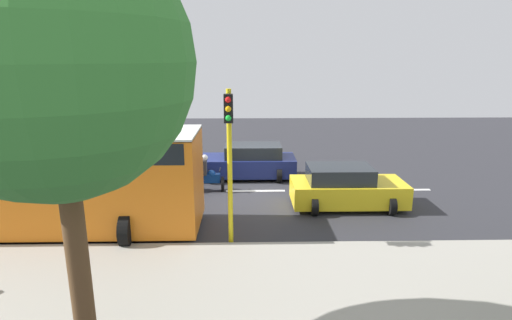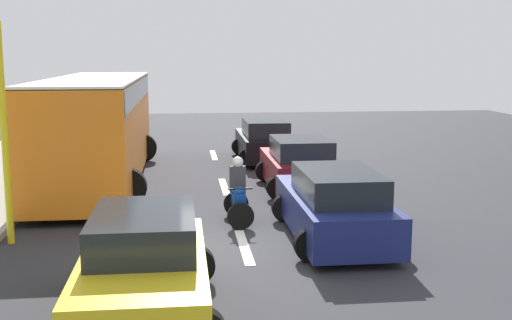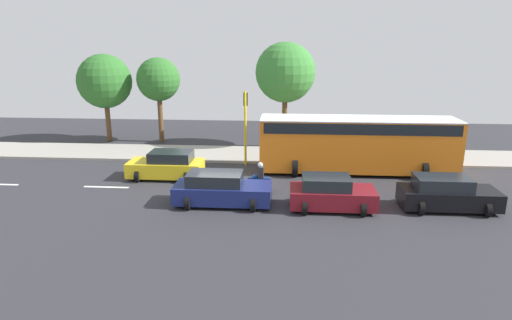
% 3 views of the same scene
% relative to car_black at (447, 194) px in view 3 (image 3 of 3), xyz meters
% --- Properties ---
extents(ground_plane, '(40.00, 60.00, 0.10)m').
position_rel_car_black_xyz_m(ground_plane, '(1.78, 10.54, -0.76)').
color(ground_plane, '#2D2D33').
extents(sidewalk, '(4.00, 60.00, 0.15)m').
position_rel_car_black_xyz_m(sidewalk, '(8.78, 10.54, -0.64)').
color(sidewalk, '#9E998E').
rests_on(sidewalk, ground).
extents(lane_stripe_far_north, '(0.20, 2.40, 0.01)m').
position_rel_car_black_xyz_m(lane_stripe_far_north, '(1.78, -1.46, -0.70)').
color(lane_stripe_far_north, white).
rests_on(lane_stripe_far_north, ground).
extents(lane_stripe_north, '(0.20, 2.40, 0.01)m').
position_rel_car_black_xyz_m(lane_stripe_north, '(1.78, 4.54, -0.70)').
color(lane_stripe_north, white).
rests_on(lane_stripe_north, ground).
extents(lane_stripe_mid, '(0.20, 2.40, 0.01)m').
position_rel_car_black_xyz_m(lane_stripe_mid, '(1.78, 10.54, -0.70)').
color(lane_stripe_mid, white).
rests_on(lane_stripe_mid, ground).
extents(lane_stripe_south, '(0.20, 2.40, 0.01)m').
position_rel_car_black_xyz_m(lane_stripe_south, '(1.78, 16.54, -0.70)').
color(lane_stripe_south, white).
rests_on(lane_stripe_south, ground).
extents(car_black, '(2.18, 4.22, 1.52)m').
position_rel_car_black_xyz_m(car_black, '(0.00, 0.00, 0.00)').
color(car_black, black).
rests_on(car_black, ground).
extents(car_maroon, '(2.22, 3.80, 1.52)m').
position_rel_car_black_xyz_m(car_maroon, '(-0.34, 5.19, -0.00)').
color(car_maroon, maroon).
rests_on(car_maroon, ground).
extents(car_dark_blue, '(2.21, 4.46, 1.52)m').
position_rel_car_black_xyz_m(car_dark_blue, '(-0.15, 10.20, 0.00)').
color(car_dark_blue, navy).
rests_on(car_dark_blue, ground).
extents(car_yellow_cab, '(2.24, 4.06, 1.52)m').
position_rel_car_black_xyz_m(car_yellow_cab, '(3.59, 13.78, -0.00)').
color(car_yellow_cab, yellow).
rests_on(car_yellow_cab, ground).
extents(city_bus, '(3.20, 11.00, 3.16)m').
position_rel_car_black_xyz_m(city_bus, '(5.50, 3.22, 1.14)').
color(city_bus, orange).
rests_on(city_bus, ground).
extents(motorcycle, '(0.60, 1.30, 1.53)m').
position_rel_car_black_xyz_m(motorcycle, '(1.73, 8.57, -0.07)').
color(motorcycle, black).
rests_on(motorcycle, ground).
extents(pedestrian_near_signal, '(0.40, 0.24, 1.69)m').
position_rel_car_black_xyz_m(pedestrian_near_signal, '(9.12, 2.40, 0.35)').
color(pedestrian_near_signal, '#3F3F3F').
rests_on(pedestrian_near_signal, sidewalk).
extents(traffic_light_corner, '(0.49, 0.24, 4.50)m').
position_rel_car_black_xyz_m(traffic_light_corner, '(6.63, 9.72, 2.22)').
color(traffic_light_corner, yellow).
rests_on(traffic_light_corner, ground).
extents(street_tree_south, '(3.15, 3.15, 6.23)m').
position_rel_car_black_xyz_m(street_tree_south, '(12.36, 16.65, 3.90)').
color(street_tree_south, brown).
rests_on(street_tree_south, ground).
extents(street_tree_center, '(4.12, 4.12, 7.32)m').
position_rel_car_black_xyz_m(street_tree_center, '(11.39, 7.42, 4.53)').
color(street_tree_center, brown).
rests_on(street_tree_center, ground).
extents(street_tree_north, '(3.96, 3.96, 6.48)m').
position_rel_car_black_xyz_m(street_tree_north, '(12.33, 20.68, 3.77)').
color(street_tree_north, brown).
rests_on(street_tree_north, ground).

